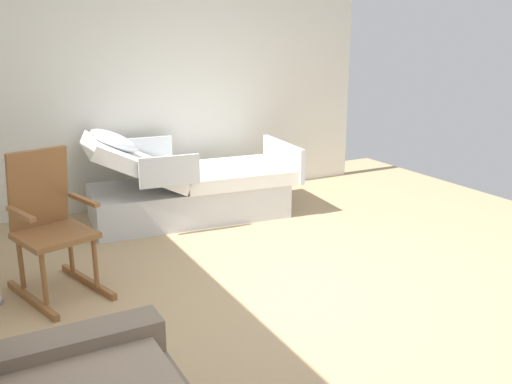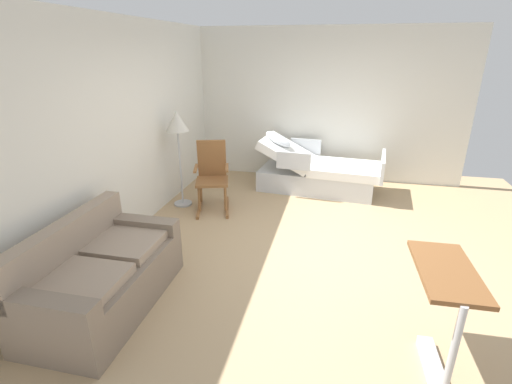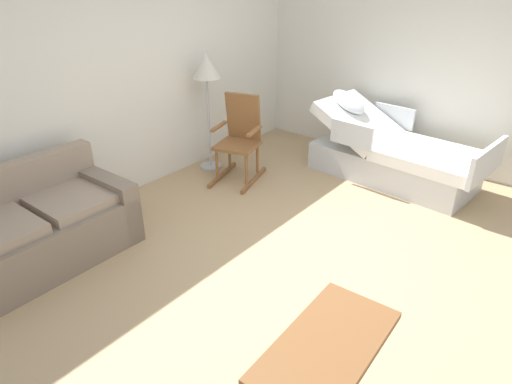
# 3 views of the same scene
# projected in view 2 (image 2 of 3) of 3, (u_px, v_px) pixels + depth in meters

# --- Properties ---
(ground_plane) EXTENTS (6.77, 6.77, 0.00)m
(ground_plane) POSITION_uv_depth(u_px,v_px,m) (309.00, 244.00, 4.70)
(ground_plane) COLOR tan
(back_wall) EXTENTS (5.62, 0.10, 2.70)m
(back_wall) POSITION_uv_depth(u_px,v_px,m) (125.00, 130.00, 4.71)
(back_wall) COLOR silver
(back_wall) RESTS_ON ground
(side_wall) EXTENTS (0.10, 4.89, 2.70)m
(side_wall) POSITION_uv_depth(u_px,v_px,m) (327.00, 106.00, 6.72)
(side_wall) COLOR silver
(side_wall) RESTS_ON ground
(hospital_bed) EXTENTS (1.15, 2.16, 1.02)m
(hospital_bed) POSITION_uv_depth(u_px,v_px,m) (317.00, 173.00, 6.44)
(hospital_bed) COLOR silver
(hospital_bed) RESTS_ON ground
(couch) EXTENTS (1.61, 0.86, 0.85)m
(couch) POSITION_uv_depth(u_px,v_px,m) (102.00, 278.00, 3.49)
(couch) COLOR #7D6C5C
(couch) RESTS_ON ground
(rocking_chair) EXTENTS (0.86, 0.67, 1.05)m
(rocking_chair) POSITION_uv_depth(u_px,v_px,m) (212.00, 177.00, 5.63)
(rocking_chair) COLOR brown
(rocking_chair) RESTS_ON ground
(floor_lamp) EXTENTS (0.34, 0.34, 1.48)m
(floor_lamp) POSITION_uv_depth(u_px,v_px,m) (177.00, 128.00, 5.47)
(floor_lamp) COLOR #B2B5BA
(floor_lamp) RESTS_ON ground
(overbed_table) EXTENTS (0.85, 0.43, 0.84)m
(overbed_table) POSITION_uv_depth(u_px,v_px,m) (443.00, 311.00, 2.70)
(overbed_table) COLOR #B2B5BA
(overbed_table) RESTS_ON ground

